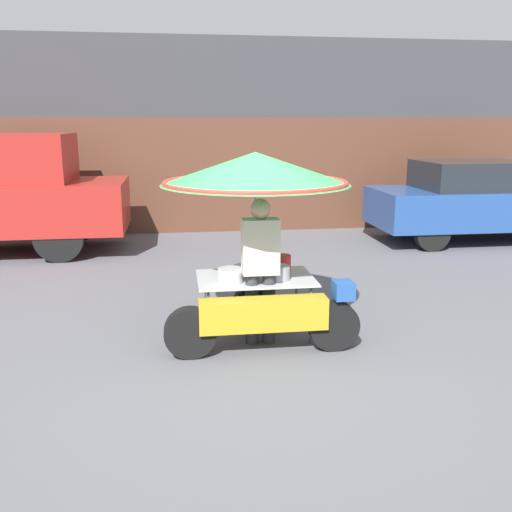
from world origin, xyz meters
TOP-DOWN VIEW (x-y plane):
  - ground_plane at (0.00, 0.00)m, footprint 36.00×36.00m
  - shopfront_building at (0.00, 7.89)m, footprint 28.00×2.06m
  - vendor_motorcycle_cart at (0.07, 0.68)m, footprint 2.01×2.01m
  - vendor_person at (0.08, 0.47)m, footprint 0.38×0.22m
  - parked_car at (5.08, 5.18)m, footprint 4.16×1.76m

SIDE VIEW (x-z plane):
  - ground_plane at x=0.00m, z-range 0.00..0.00m
  - parked_car at x=5.08m, z-range 0.02..1.59m
  - vendor_person at x=0.08m, z-range 0.09..1.64m
  - vendor_motorcycle_cart at x=0.07m, z-range 0.60..2.61m
  - shopfront_building at x=0.00m, z-range -0.01..4.00m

